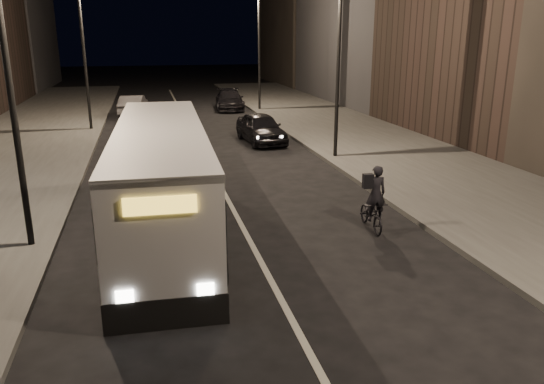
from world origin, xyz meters
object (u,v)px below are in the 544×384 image
streetlight_left_far (87,34)px  car_mid (133,106)px  car_far (229,100)px  streetlight_right_far (255,34)px  streetlight_right_mid (333,34)px  streetlight_left_near (15,34)px  city_bus (162,174)px  car_near (261,128)px  cyclist_on_bicycle (373,208)px

streetlight_left_far → car_mid: streetlight_left_far is taller
car_mid → car_far: (6.88, 1.73, -0.00)m
streetlight_right_far → car_far: streetlight_right_far is taller
streetlight_right_mid → car_mid: 18.37m
streetlight_left_near → car_mid: size_ratio=1.88×
city_bus → car_near: city_bus is taller
car_mid → city_bus: bearing=99.8°
car_mid → car_far: size_ratio=0.88×
cyclist_on_bicycle → car_near: cyclist_on_bicycle is taller
city_bus → car_mid: (-1.10, 22.82, -0.91)m
cyclist_on_bicycle → car_mid: bearing=109.1°
streetlight_right_far → car_near: 12.58m
streetlight_left_near → car_far: bearing=70.5°
car_mid → car_near: bearing=127.4°
city_bus → cyclist_on_bicycle: city_bus is taller
streetlight_right_far → city_bus: size_ratio=0.73×
city_bus → car_near: (5.37, 11.76, -0.86)m
cyclist_on_bicycle → car_far: bearing=93.3°
streetlight_right_far → car_near: streetlight_right_far is taller
streetlight_left_near → streetlight_left_far: 18.00m
streetlight_left_far → streetlight_left_near: bearing=-90.0°
streetlight_right_far → car_mid: (-8.61, -0.45, -4.65)m
streetlight_right_far → car_far: 5.13m
streetlight_right_far → streetlight_left_near: same height
city_bus → car_near: 12.95m
streetlight_right_mid → cyclist_on_bicycle: (-1.77, -8.67, -4.72)m
city_bus → streetlight_left_near: bearing=-165.0°
streetlight_left_far → city_bus: (3.15, -17.27, -3.74)m
streetlight_right_mid → streetlight_left_near: same height
streetlight_right_far → car_far: bearing=143.6°
car_near → city_bus: bearing=-119.7°
streetlight_right_far → streetlight_left_far: 12.24m
car_near → car_mid: 12.82m
streetlight_right_far → car_far: (-1.73, 1.28, -4.65)m
streetlight_left_far → streetlight_right_far: bearing=29.4°
city_bus → car_near: bearing=67.4°
streetlight_left_far → car_far: 12.43m
streetlight_right_mid → car_near: bearing=115.5°
streetlight_left_near → car_near: bearing=55.7°
streetlight_left_near → car_mid: bearing=85.0°
streetlight_left_near → cyclist_on_bicycle: bearing=-4.3°
cyclist_on_bicycle → car_near: 13.16m
streetlight_right_mid → streetlight_left_far: same height
streetlight_right_far → car_mid: streetlight_right_far is taller
streetlight_right_far → cyclist_on_bicycle: 25.18m
streetlight_left_far → car_mid: bearing=69.7°
streetlight_left_far → city_bus: size_ratio=0.73×
city_bus → cyclist_on_bicycle: bearing=-11.7°
streetlight_right_mid → car_near: streetlight_right_mid is taller
car_mid → car_far: 7.09m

